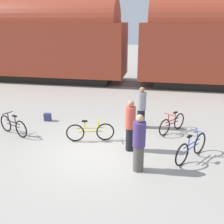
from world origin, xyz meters
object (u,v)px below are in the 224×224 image
freight_train (133,41)px  bicycle_maroon (172,124)px  bicycle_black (13,126)px  backpack (48,117)px  person_in_purple (139,143)px  bicycle_yellow (90,132)px  person_in_red (130,126)px  person_in_grey (141,108)px  bicycle_blue (191,148)px

freight_train → bicycle_maroon: bearing=-72.4°
freight_train → bicycle_maroon: size_ratio=39.57×
bicycle_black → backpack: bearing=66.8°
bicycle_maroon → person_in_purple: 3.27m
bicycle_yellow → person_in_red: person_in_red is taller
bicycle_maroon → person_in_purple: bearing=-109.1°
bicycle_black → person_in_grey: (4.80, 1.64, 0.49)m
person_in_grey → backpack: person_in_grey is taller
bicycle_maroon → person_in_red: bearing=-128.6°
freight_train → person_in_red: freight_train is taller
bicycle_maroon → person_in_red: 2.39m
backpack → bicycle_maroon: bearing=-2.7°
bicycle_black → bicycle_maroon: bearing=12.7°
bicycle_black → bicycle_maroon: size_ratio=1.14×
bicycle_blue → bicycle_black: bearing=173.7°
person_in_grey → person_in_purple: person_in_purple is taller
freight_train → bicycle_yellow: 9.64m
bicycle_black → backpack: 1.76m
person_in_red → person_in_purple: size_ratio=1.01×
bicycle_black → person_in_purple: size_ratio=0.87×
freight_train → bicycle_maroon: 8.69m
bicycle_blue → backpack: size_ratio=4.50×
bicycle_yellow → bicycle_maroon: size_ratio=1.28×
bicycle_blue → person_in_purple: person_in_purple is taller
person_in_red → backpack: bearing=-57.1°
freight_train → bicycle_yellow: size_ratio=30.99×
freight_train → bicycle_yellow: bearing=-92.8°
bicycle_yellow → backpack: bicycle_yellow is taller
person_in_grey → backpack: 4.17m
bicycle_yellow → person_in_purple: (1.91, -1.68, 0.52)m
bicycle_blue → backpack: 6.35m
bicycle_maroon → freight_train: bearing=107.6°
freight_train → bicycle_maroon: freight_train is taller
bicycle_yellow → bicycle_black: bearing=179.9°
bicycle_blue → backpack: (-5.90, 2.33, -0.22)m
freight_train → person_in_grey: (1.26, -7.64, -2.05)m
bicycle_maroon → person_in_grey: person_in_grey is taller
bicycle_yellow → person_in_purple: 2.60m
person_in_red → bicycle_blue: bearing=143.2°
bicycle_black → person_in_red: person_in_red is taller
freight_train → bicycle_black: size_ratio=34.79×
bicycle_black → person_in_red: (4.60, -0.45, 0.53)m
person_in_red → person_in_grey: (0.20, 2.09, -0.04)m
bicycle_maroon → backpack: size_ratio=3.95×
freight_train → bicycle_yellow: (-0.46, -9.29, -2.55)m
bicycle_maroon → backpack: 5.37m
freight_train → person_in_purple: bearing=-82.4°
bicycle_blue → person_in_red: size_ratio=0.86×
person_in_grey → person_in_purple: (0.20, -3.32, 0.02)m
bicycle_maroon → person_in_grey: size_ratio=0.78×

